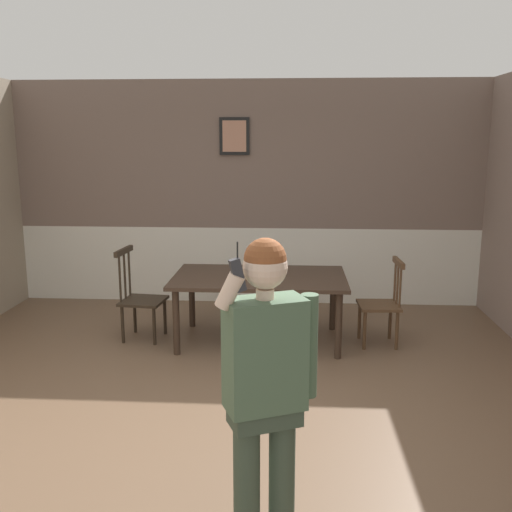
% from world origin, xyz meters
% --- Properties ---
extents(ground_plane, '(7.46, 7.46, 0.00)m').
position_xyz_m(ground_plane, '(0.00, 0.00, 0.00)').
color(ground_plane, brown).
extents(room_back_partition, '(6.17, 0.17, 2.89)m').
position_xyz_m(room_back_partition, '(-0.00, 3.39, 1.39)').
color(room_back_partition, '#756056').
rests_on(room_back_partition, ground_plane).
extents(dining_table, '(1.83, 1.11, 0.73)m').
position_xyz_m(dining_table, '(0.25, 1.81, 0.65)').
color(dining_table, '#38281E').
rests_on(dining_table, ground_plane).
extents(chair_near_window, '(0.49, 0.49, 1.00)m').
position_xyz_m(chair_near_window, '(-1.05, 1.82, 0.47)').
color(chair_near_window, '#2D2319').
rests_on(chair_near_window, ground_plane).
extents(chair_by_doorway, '(0.44, 0.44, 0.92)m').
position_xyz_m(chair_by_doorway, '(1.55, 1.81, 0.45)').
color(chair_by_doorway, '#513823').
rests_on(chair_by_doorway, ground_plane).
extents(person_figure, '(0.51, 0.35, 1.70)m').
position_xyz_m(person_figure, '(0.47, -1.41, 0.98)').
color(person_figure, '#3A493A').
rests_on(person_figure, ground_plane).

